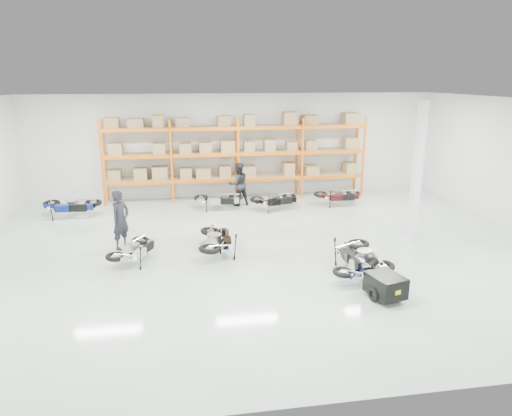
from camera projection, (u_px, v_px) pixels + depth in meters
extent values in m
plane|color=silver|center=(262.00, 250.00, 14.17)|extent=(18.00, 18.00, 0.00)
plane|color=white|center=(263.00, 102.00, 12.92)|extent=(18.00, 18.00, 0.00)
plane|color=silver|center=(235.00, 146.00, 20.19)|extent=(18.00, 0.00, 18.00)
plane|color=silver|center=(341.00, 278.00, 6.90)|extent=(18.00, 0.00, 18.00)
cube|color=orange|center=(102.00, 165.00, 18.53)|extent=(0.08, 0.08, 3.50)
cube|color=orange|center=(105.00, 161.00, 19.38)|extent=(0.08, 0.08, 3.50)
cube|color=orange|center=(172.00, 163.00, 18.95)|extent=(0.08, 0.08, 3.50)
cube|color=orange|center=(172.00, 159.00, 19.81)|extent=(0.08, 0.08, 3.50)
cube|color=orange|center=(238.00, 161.00, 19.38)|extent=(0.08, 0.08, 3.50)
cube|color=orange|center=(236.00, 157.00, 20.23)|extent=(0.08, 0.08, 3.50)
cube|color=orange|center=(302.00, 159.00, 19.80)|extent=(0.08, 0.08, 3.50)
cube|color=orange|center=(297.00, 155.00, 20.65)|extent=(0.08, 0.08, 3.50)
cube|color=orange|center=(364.00, 157.00, 20.22)|extent=(0.08, 0.08, 3.50)
cube|color=orange|center=(356.00, 154.00, 21.08)|extent=(0.08, 0.08, 3.50)
cube|color=orange|center=(138.00, 184.00, 18.98)|extent=(2.70, 0.08, 0.12)
cube|color=orange|center=(140.00, 179.00, 19.83)|extent=(2.70, 0.08, 0.12)
cube|color=#9D8251|center=(139.00, 180.00, 19.38)|extent=(2.68, 0.88, 0.02)
cube|color=#9D8251|center=(139.00, 174.00, 19.32)|extent=(2.40, 0.70, 0.44)
cube|color=orange|center=(206.00, 181.00, 19.40)|extent=(2.70, 0.08, 0.12)
cube|color=orange|center=(205.00, 177.00, 20.25)|extent=(2.70, 0.08, 0.12)
cube|color=#9D8251|center=(205.00, 178.00, 19.81)|extent=(2.68, 0.88, 0.02)
cube|color=#9D8251|center=(205.00, 172.00, 19.74)|extent=(2.40, 0.70, 0.44)
cube|color=orange|center=(270.00, 179.00, 19.82)|extent=(2.70, 0.08, 0.12)
cube|color=orange|center=(267.00, 175.00, 20.68)|extent=(2.70, 0.08, 0.12)
cube|color=#9D8251|center=(269.00, 175.00, 20.23)|extent=(2.68, 0.88, 0.02)
cube|color=#9D8251|center=(269.00, 170.00, 20.17)|extent=(2.40, 0.70, 0.44)
cube|color=orange|center=(332.00, 177.00, 20.25)|extent=(2.70, 0.08, 0.12)
cube|color=orange|center=(326.00, 173.00, 21.10)|extent=(2.70, 0.08, 0.12)
cube|color=#9D8251|center=(329.00, 173.00, 20.65)|extent=(2.68, 0.88, 0.02)
cube|color=#9D8251|center=(329.00, 168.00, 20.59)|extent=(2.40, 0.70, 0.44)
cube|color=orange|center=(137.00, 158.00, 18.67)|extent=(2.70, 0.08, 0.12)
cube|color=orange|center=(138.00, 154.00, 19.53)|extent=(2.70, 0.08, 0.12)
cube|color=#9D8251|center=(137.00, 154.00, 19.08)|extent=(2.68, 0.88, 0.02)
cube|color=#9D8251|center=(137.00, 149.00, 19.02)|extent=(2.40, 0.70, 0.44)
cube|color=orange|center=(205.00, 156.00, 19.10)|extent=(2.70, 0.08, 0.12)
cube|color=orange|center=(204.00, 152.00, 19.95)|extent=(2.70, 0.08, 0.12)
cube|color=#9D8251|center=(205.00, 152.00, 19.50)|extent=(2.68, 0.88, 0.02)
cube|color=#9D8251|center=(204.00, 147.00, 19.44)|extent=(2.40, 0.70, 0.44)
cube|color=orange|center=(271.00, 154.00, 19.52)|extent=(2.70, 0.08, 0.12)
cube|color=orange|center=(267.00, 151.00, 20.37)|extent=(2.70, 0.08, 0.12)
cube|color=#9D8251|center=(269.00, 151.00, 19.93)|extent=(2.68, 0.88, 0.02)
cube|color=#9D8251|center=(269.00, 146.00, 19.86)|extent=(2.40, 0.70, 0.44)
cube|color=orange|center=(333.00, 152.00, 19.94)|extent=(2.70, 0.08, 0.12)
cube|color=orange|center=(327.00, 149.00, 20.80)|extent=(2.70, 0.08, 0.12)
cube|color=#9D8251|center=(330.00, 149.00, 20.35)|extent=(2.68, 0.88, 0.02)
cube|color=#9D8251|center=(331.00, 144.00, 20.29)|extent=(2.40, 0.70, 0.44)
cube|color=orange|center=(135.00, 131.00, 18.37)|extent=(2.70, 0.08, 0.12)
cube|color=orange|center=(137.00, 128.00, 19.22)|extent=(2.70, 0.08, 0.12)
cube|color=#9D8251|center=(136.00, 128.00, 18.77)|extent=(2.68, 0.88, 0.02)
cube|color=#9D8251|center=(135.00, 122.00, 18.71)|extent=(2.40, 0.70, 0.44)
cube|color=orange|center=(204.00, 129.00, 18.79)|extent=(2.70, 0.08, 0.12)
cube|color=orange|center=(203.00, 127.00, 19.64)|extent=(2.70, 0.08, 0.12)
cube|color=#9D8251|center=(204.00, 126.00, 19.20)|extent=(2.68, 0.88, 0.02)
cube|color=#9D8251|center=(204.00, 121.00, 19.13)|extent=(2.40, 0.70, 0.44)
cube|color=orange|center=(271.00, 128.00, 19.21)|extent=(2.70, 0.08, 0.12)
cube|color=orange|center=(267.00, 126.00, 20.07)|extent=(2.70, 0.08, 0.12)
cube|color=#9D8251|center=(269.00, 125.00, 19.62)|extent=(2.68, 0.88, 0.02)
cube|color=#9D8251|center=(269.00, 120.00, 19.56)|extent=(2.40, 0.70, 0.44)
cube|color=orange|center=(335.00, 127.00, 19.64)|extent=(2.70, 0.08, 0.12)
cube|color=orange|center=(328.00, 125.00, 20.49)|extent=(2.70, 0.08, 0.12)
cube|color=#9D8251|center=(331.00, 124.00, 20.04)|extent=(2.68, 0.88, 0.02)
cube|color=#9D8251|center=(332.00, 119.00, 19.98)|extent=(2.40, 0.70, 0.44)
cube|color=white|center=(417.00, 171.00, 14.81)|extent=(0.25, 0.25, 4.50)
cube|color=black|center=(386.00, 285.00, 10.96)|extent=(0.89, 1.02, 0.51)
cube|color=yellow|center=(394.00, 293.00, 10.54)|extent=(0.15, 0.06, 0.10)
torus|color=black|center=(371.00, 293.00, 10.96)|extent=(0.07, 0.35, 0.35)
torus|color=black|center=(399.00, 291.00, 11.07)|extent=(0.07, 0.35, 0.35)
cylinder|color=black|center=(376.00, 273.00, 11.52)|extent=(0.25, 0.81, 0.04)
imported|color=black|center=(121.00, 220.00, 14.08)|extent=(0.75, 0.82, 1.87)
imported|color=black|center=(238.00, 184.00, 18.89)|extent=(1.02, 0.89, 1.80)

